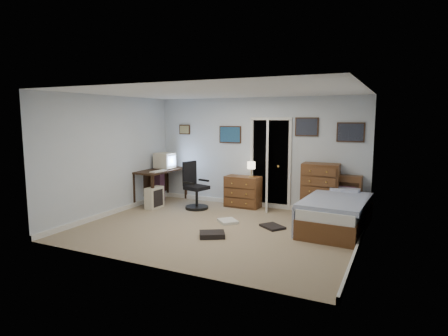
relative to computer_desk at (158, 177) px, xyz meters
The scene contains 15 objects.
floor 2.74m from the computer_desk, 30.39° to the right, with size 5.00×4.00×0.02m, color #9D886C.
computer_desk is the anchor object (origin of this frame).
crt_monitor 0.43m from the computer_desk, 50.66° to the left, with size 0.44×0.41×0.39m.
keyboard 0.49m from the computer_desk, 52.07° to the right, with size 0.16×0.43×0.03m, color beige.
pc_tower 0.74m from the computer_desk, 61.74° to the right, with size 0.24×0.46×0.49m.
office_chair 1.17m from the computer_desk, ahead, with size 0.63×0.63×1.07m.
media_stack 0.21m from the computer_desk, 102.47° to the left, with size 0.18×0.18×0.89m, color maroon.
low_dresser 2.12m from the computer_desk, 11.71° to the left, with size 0.80×0.40×0.71m, color brown.
table_lamp 2.33m from the computer_desk, 10.70° to the left, with size 0.18×0.18×0.35m.
doorway 2.83m from the computer_desk, 19.27° to the left, with size 0.96×1.12×2.05m.
tall_dresser 3.84m from the computer_desk, ahead, with size 0.75×0.44×1.11m, color brown.
headboard_bookcase 4.18m from the computer_desk, ahead, with size 0.98×0.29×0.88m.
bed 4.31m from the computer_desk, ahead, with size 1.17×2.05×0.65m.
wall_posters 3.14m from the computer_desk, 12.41° to the left, with size 4.38×0.04×0.60m.
floor_clutter 2.97m from the computer_desk, 27.44° to the right, with size 1.42×1.48×0.09m.
Camera 1 is at (3.03, -6.03, 2.06)m, focal length 30.00 mm.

